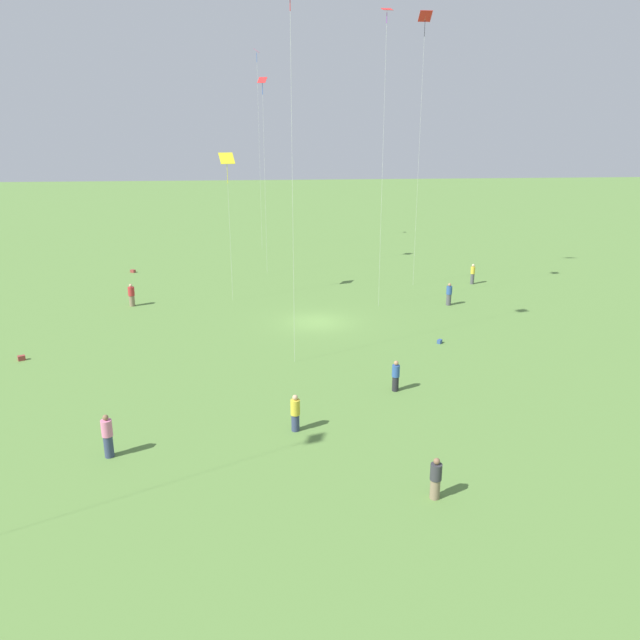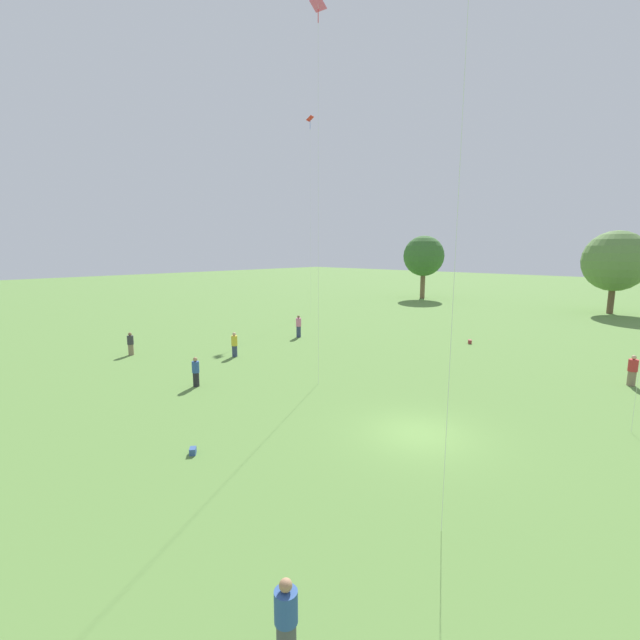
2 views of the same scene
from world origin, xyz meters
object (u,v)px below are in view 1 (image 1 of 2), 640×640
at_px(person_4, 108,436).
at_px(person_6, 295,413).
at_px(person_3, 396,376).
at_px(picnic_bag_2, 133,271).
at_px(kite_2, 227,163).
at_px(person_2, 473,274).
at_px(kite_6, 424,34).
at_px(picnic_bag_1, 440,341).
at_px(person_5, 132,295).
at_px(kite_3, 263,96).
at_px(kite_1, 257,74).
at_px(kite_0, 386,42).
at_px(person_1, 436,479).
at_px(picnic_bag_0, 21,358).
at_px(kite_5, 290,36).
at_px(person_0, 449,294).

distance_m(person_4, person_6, 7.92).
relative_size(person_3, picnic_bag_2, 3.16).
height_order(person_4, kite_2, kite_2).
distance_m(person_2, kite_6, 19.57).
distance_m(person_2, picnic_bag_1, 16.39).
bearing_deg(person_6, person_5, -148.33).
bearing_deg(kite_3, person_2, 48.55).
bearing_deg(kite_1, kite_0, -108.06).
xyz_separation_m(person_4, kite_6, (27.40, -19.39, 18.83)).
xyz_separation_m(person_2, kite_2, (-3.27, 20.37, 9.56)).
bearing_deg(person_4, picnic_bag_2, -39.18).
relative_size(person_4, person_5, 1.10).
bearing_deg(person_1, kite_2, 51.70).
bearing_deg(kite_3, picnic_bag_0, -57.42).
distance_m(kite_5, picnic_bag_0, 23.39).
relative_size(kite_0, kite_2, 1.84).
height_order(person_3, kite_0, kite_0).
distance_m(person_5, picnic_bag_1, 23.32).
relative_size(person_1, kite_1, 0.08).
height_order(person_5, picnic_bag_1, person_5).
height_order(kite_0, picnic_bag_0, kite_0).
bearing_deg(person_5, person_4, 81.60).
bearing_deg(person_2, kite_0, 150.86).
bearing_deg(kite_5, person_0, 168.39).
bearing_deg(person_4, kite_5, -87.43).
height_order(person_1, person_6, person_6).
relative_size(person_6, picnic_bag_1, 4.23).
height_order(person_0, kite_5, kite_5).
height_order(kite_2, kite_5, kite_5).
height_order(person_1, kite_6, kite_6).
xyz_separation_m(kite_5, picnic_bag_2, (24.42, 13.68, -17.16)).
xyz_separation_m(person_0, kite_3, (12.17, 13.57, 14.63)).
distance_m(person_1, kite_5, 22.24).
bearing_deg(picnic_bag_1, person_0, -20.09).
relative_size(kite_0, picnic_bag_0, 44.25).
height_order(kite_3, picnic_bag_2, kite_3).
distance_m(kite_3, picnic_bag_0, 29.95).
distance_m(person_6, kite_1, 47.05).
xyz_separation_m(person_4, kite_1, (45.31, -6.59, 17.21)).
relative_size(person_2, person_6, 1.01).
relative_size(kite_0, picnic_bag_1, 50.17).
xyz_separation_m(person_5, picnic_bag_0, (-11.10, 4.24, -0.69)).
distance_m(person_0, picnic_bag_2, 29.36).
distance_m(person_5, picnic_bag_2, 11.77).
relative_size(picnic_bag_0, picnic_bag_1, 1.13).
bearing_deg(picnic_bag_2, kite_0, -122.80).
distance_m(person_4, kite_0, 31.38).
bearing_deg(person_1, kite_3, 43.58).
height_order(person_4, picnic_bag_2, person_4).
bearing_deg(picnic_bag_0, kite_6, -59.99).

